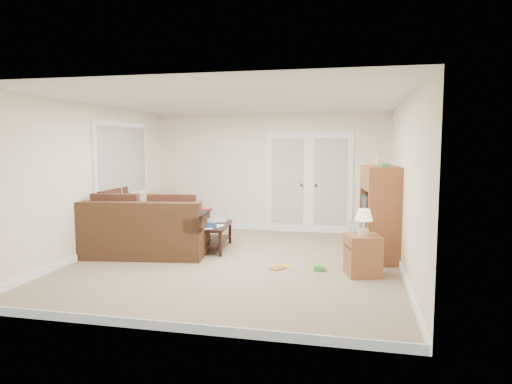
% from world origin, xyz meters
% --- Properties ---
extents(floor, '(5.50, 5.50, 0.00)m').
position_xyz_m(floor, '(0.00, 0.00, 0.00)').
color(floor, gray).
rests_on(floor, ground).
extents(ceiling, '(5.00, 5.50, 0.02)m').
position_xyz_m(ceiling, '(0.00, 0.00, 2.50)').
color(ceiling, silver).
rests_on(ceiling, wall_back).
extents(wall_left, '(0.02, 5.50, 2.50)m').
position_xyz_m(wall_left, '(-2.50, 0.00, 1.25)').
color(wall_left, white).
rests_on(wall_left, floor).
extents(wall_right, '(0.02, 5.50, 2.50)m').
position_xyz_m(wall_right, '(2.50, 0.00, 1.25)').
color(wall_right, white).
rests_on(wall_right, floor).
extents(wall_back, '(5.00, 0.02, 2.50)m').
position_xyz_m(wall_back, '(0.00, 2.75, 1.25)').
color(wall_back, white).
rests_on(wall_back, floor).
extents(wall_front, '(5.00, 0.02, 2.50)m').
position_xyz_m(wall_front, '(0.00, -2.75, 1.25)').
color(wall_front, white).
rests_on(wall_front, floor).
extents(baseboards, '(5.00, 5.50, 0.10)m').
position_xyz_m(baseboards, '(0.00, 0.00, 0.05)').
color(baseboards, silver).
rests_on(baseboards, floor).
extents(french_doors, '(1.80, 0.05, 2.13)m').
position_xyz_m(french_doors, '(0.85, 2.71, 1.04)').
color(french_doors, silver).
rests_on(french_doors, floor).
extents(window_left, '(0.05, 1.92, 1.42)m').
position_xyz_m(window_left, '(-2.46, 1.00, 1.55)').
color(window_left, silver).
rests_on(window_left, wall_left).
extents(sectional_sofa, '(2.43, 3.15, 0.94)m').
position_xyz_m(sectional_sofa, '(-1.98, 0.79, 0.37)').
color(sectional_sofa, '#492E1C').
rests_on(sectional_sofa, floor).
extents(coffee_table, '(0.67, 1.15, 0.74)m').
position_xyz_m(coffee_table, '(-0.64, 0.76, 0.24)').
color(coffee_table, black).
rests_on(coffee_table, floor).
extents(tv_armoire, '(0.64, 1.00, 1.62)m').
position_xyz_m(tv_armoire, '(2.20, 0.63, 0.76)').
color(tv_armoire, brown).
rests_on(tv_armoire, floor).
extents(side_cabinet, '(0.55, 0.55, 0.95)m').
position_xyz_m(side_cabinet, '(1.93, -0.33, 0.34)').
color(side_cabinet, brown).
rests_on(side_cabinet, floor).
extents(space_heater, '(0.12, 0.10, 0.31)m').
position_xyz_m(space_heater, '(1.77, 2.45, 0.15)').
color(space_heater, silver).
rests_on(space_heater, floor).
extents(floor_magazine, '(0.35, 0.33, 0.01)m').
position_xyz_m(floor_magazine, '(0.76, -0.12, 0.00)').
color(floor_magazine, gold).
rests_on(floor_magazine, floor).
extents(floor_greenbox, '(0.16, 0.21, 0.08)m').
position_xyz_m(floor_greenbox, '(1.31, -0.19, 0.04)').
color(floor_greenbox, '#459848').
rests_on(floor_greenbox, floor).
extents(floor_book, '(0.27, 0.28, 0.02)m').
position_xyz_m(floor_book, '(0.63, -0.21, 0.01)').
color(floor_book, brown).
rests_on(floor_book, floor).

